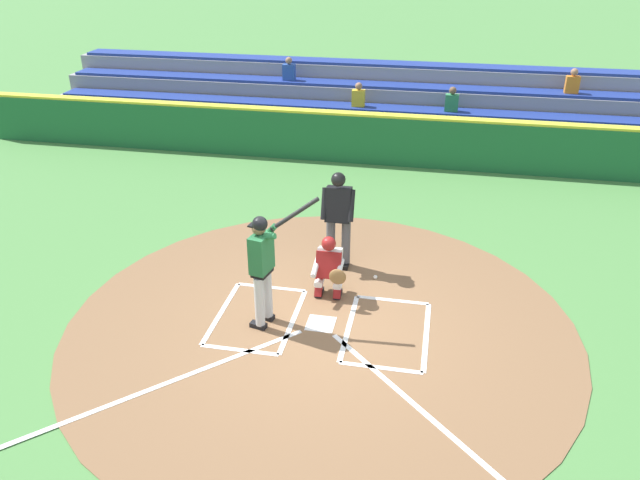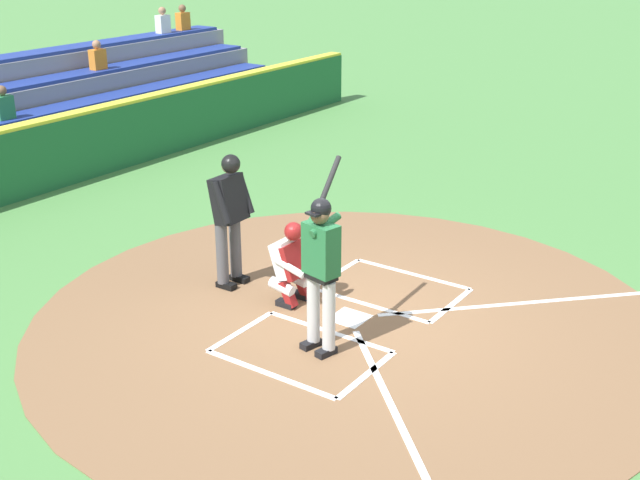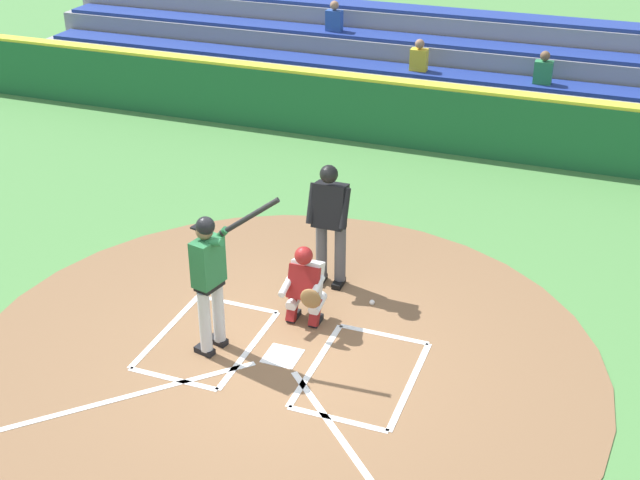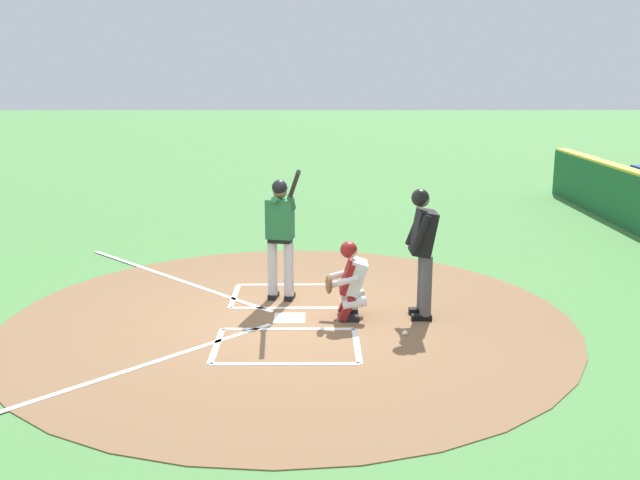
# 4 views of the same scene
# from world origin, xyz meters

# --- Properties ---
(ground_plane) EXTENTS (120.00, 120.00, 0.00)m
(ground_plane) POSITION_xyz_m (0.00, 0.00, 0.00)
(ground_plane) COLOR #4C8442
(dirt_circle) EXTENTS (8.00, 8.00, 0.01)m
(dirt_circle) POSITION_xyz_m (0.00, 0.00, 0.01)
(dirt_circle) COLOR brown
(dirt_circle) RESTS_ON ground
(home_plate_and_chalk) EXTENTS (7.93, 4.91, 0.01)m
(home_plate_and_chalk) POSITION_xyz_m (0.00, 0.88, 0.01)
(home_plate_and_chalk) COLOR white
(home_plate_and_chalk) RESTS_ON dirt_circle
(batter) EXTENTS (1.04, 0.56, 2.13)m
(batter) POSITION_xyz_m (0.86, 0.15, 1.10)
(batter) COLOR #BCBCBC
(batter) RESTS_ON ground
(catcher) EXTENTS (0.59, 0.60, 1.13)m
(catcher) POSITION_xyz_m (0.02, -0.85, 0.59)
(catcher) COLOR black
(catcher) RESTS_ON ground
(plate_umpire) EXTENTS (0.58, 0.41, 1.86)m
(plate_umpire) POSITION_xyz_m (0.05, -1.88, 1.08)
(plate_umpire) COLOR #4C4C51
(plate_umpire) RESTS_ON ground
(baseball) EXTENTS (0.07, 0.07, 0.07)m
(baseball) POSITION_xyz_m (-0.68, -1.56, 0.04)
(baseball) COLOR white
(baseball) RESTS_ON ground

